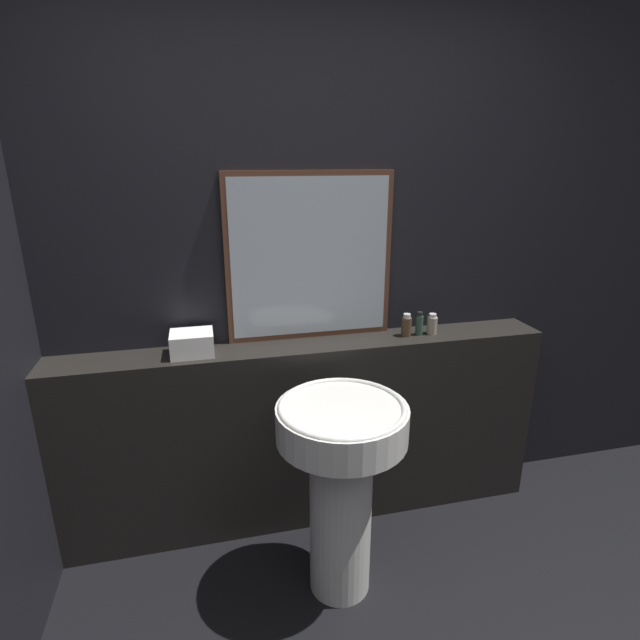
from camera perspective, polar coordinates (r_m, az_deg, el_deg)
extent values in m
cube|color=black|center=(2.39, -2.18, 5.27)|extent=(8.00, 0.06, 2.50)
cube|color=black|center=(2.55, -1.29, -12.73)|extent=(2.35, 0.24, 0.95)
cylinder|color=silver|center=(2.23, 2.36, -21.34)|extent=(0.26, 0.26, 0.73)
cylinder|color=silver|center=(1.99, 2.53, -11.66)|extent=(0.52, 0.52, 0.14)
torus|color=silver|center=(1.95, 2.56, -9.91)|extent=(0.50, 0.50, 0.02)
cube|color=#563323|center=(2.34, -1.16, 7.16)|extent=(0.79, 0.03, 0.78)
cube|color=#B2BCC6|center=(2.33, -1.11, 7.12)|extent=(0.74, 0.02, 0.73)
cube|color=white|center=(2.28, -14.41, -2.59)|extent=(0.19, 0.16, 0.10)
cylinder|color=#4C3823|center=(2.47, 9.84, -0.77)|extent=(0.05, 0.05, 0.09)
cylinder|color=silver|center=(2.45, 9.91, 0.47)|extent=(0.04, 0.04, 0.02)
cylinder|color=#2D4C3D|center=(2.50, 11.27, -0.61)|extent=(0.04, 0.04, 0.10)
cylinder|color=black|center=(2.48, 11.36, 0.68)|extent=(0.03, 0.03, 0.02)
cylinder|color=gray|center=(2.53, 12.68, -0.61)|extent=(0.05, 0.05, 0.08)
cylinder|color=silver|center=(2.51, 12.76, 0.50)|extent=(0.04, 0.04, 0.02)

